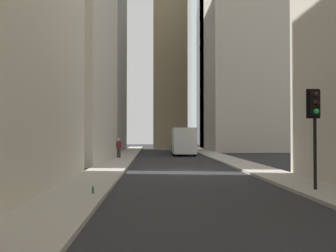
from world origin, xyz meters
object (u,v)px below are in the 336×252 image
(sedan_black, at_px, (179,147))
(traffic_light_foreground, at_px, (315,115))
(discarded_bottle, at_px, (93,190))
(pedestrian, at_px, (119,147))
(delivery_truck, at_px, (183,141))

(sedan_black, height_order, traffic_light_foreground, traffic_light_foreground)
(discarded_bottle, bearing_deg, pedestrian, 2.37)
(delivery_truck, relative_size, sedan_black, 1.50)
(delivery_truck, height_order, discarded_bottle, delivery_truck)
(traffic_light_foreground, xyz_separation_m, discarded_bottle, (-0.75, 8.01, -2.62))
(traffic_light_foreground, height_order, pedestrian, traffic_light_foreground)
(sedan_black, bearing_deg, traffic_light_foreground, -175.50)
(delivery_truck, relative_size, discarded_bottle, 23.93)
(delivery_truck, bearing_deg, sedan_black, 0.00)
(traffic_light_foreground, xyz_separation_m, pedestrian, (21.45, 8.93, -1.80))
(sedan_black, height_order, pedestrian, pedestrian)
(pedestrian, xyz_separation_m, discarded_bottle, (-22.19, -0.92, -0.82))
(delivery_truck, distance_m, discarded_bottle, 29.40)
(sedan_black, relative_size, discarded_bottle, 15.93)
(sedan_black, xyz_separation_m, discarded_bottle, (-36.05, 5.24, -0.42))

